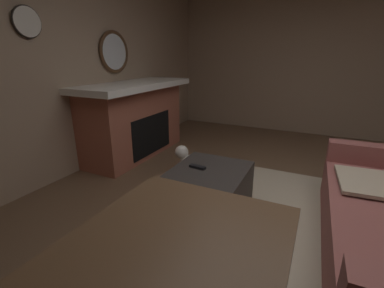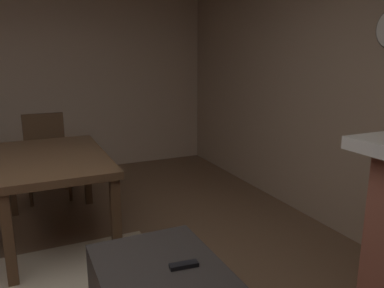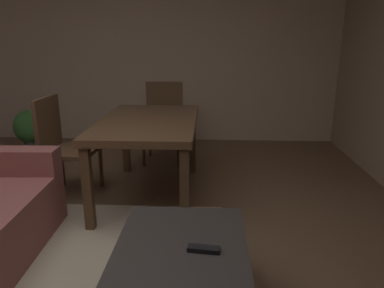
# 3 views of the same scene
# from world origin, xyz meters

# --- Properties ---
(wall_right_window_side) EXTENTS (0.12, 5.80, 2.52)m
(wall_right_window_side) POSITION_xyz_m (3.52, 0.00, 1.26)
(wall_right_window_side) COLOR #C4AA91
(wall_right_window_side) RESTS_ON ground
(tv_remote) EXTENTS (0.07, 0.16, 0.02)m
(tv_remote) POSITION_xyz_m (-0.10, -0.86, 0.44)
(tv_remote) COLOR black
(tv_remote) RESTS_ON ottoman_coffee_table
(dining_table) EXTENTS (1.42, 0.85, 0.74)m
(dining_table) POSITION_xyz_m (1.48, -0.34, 0.65)
(dining_table) COLOR #513823
(dining_table) RESTS_ON ground
(dining_chair_east) EXTENTS (0.44, 0.44, 0.93)m
(dining_chair_east) POSITION_xyz_m (2.59, -0.34, 0.52)
(dining_chair_east) COLOR #513823
(dining_chair_east) RESTS_ON ground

